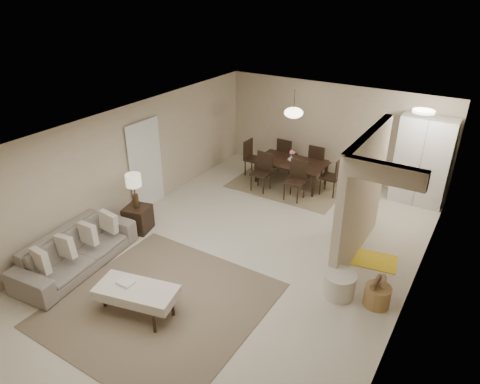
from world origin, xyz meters
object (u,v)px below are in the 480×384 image
Objects in this scene: round_pouf at (339,285)px; wicker_basket at (377,296)px; pantry_cabinet at (422,161)px; sofa at (76,250)px; side_table at (138,219)px; ottoman_bench at (136,293)px; dining_table at (290,173)px.

round_pouf reaches higher than wicker_basket.
wicker_basket is (0.62, 0.10, -0.03)m from round_pouf.
pantry_cabinet is 0.88× the size of sofa.
sofa is at bearing -159.45° from wicker_basket.
sofa reaches higher than side_table.
ottoman_bench reaches higher than wicker_basket.
pantry_cabinet is at bearing -44.74° from sofa.
pantry_cabinet is 4.91× the size of wicker_basket.
pantry_cabinet is at bearing 85.14° from round_pouf.
round_pouf is at bearing -94.86° from pantry_cabinet.
sofa reaches higher than wicker_basket.
dining_table is at bearing 126.81° from round_pouf.
round_pouf is at bearing -170.84° from wicker_basket.
wicker_basket is 0.24× the size of dining_table.
side_table is (-4.75, -4.49, -0.78)m from pantry_cabinet.
sofa is at bearing 157.24° from ottoman_bench.
dining_table is (-2.64, 3.53, 0.10)m from round_pouf.
sofa is 1.56m from side_table.
ottoman_bench is 3.36m from round_pouf.
side_table is at bearing -136.61° from pantry_cabinet.
side_table is at bearing -176.11° from wicker_basket.
round_pouf is 0.31× the size of dining_table.
pantry_cabinet reaches higher than round_pouf.
side_table reaches higher than wicker_basket.
wicker_basket is at bearing 9.16° from round_pouf.
pantry_cabinet is 1.17× the size of dining_table.
dining_table reaches higher than side_table.
pantry_cabinet is 4.35m from round_pouf.
side_table is 5.02m from wicker_basket.
round_pouf is (2.62, 2.10, -0.16)m from ottoman_bench.
sofa is 5.56× the size of wicker_basket.
side_table is at bearing -114.54° from dining_table.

